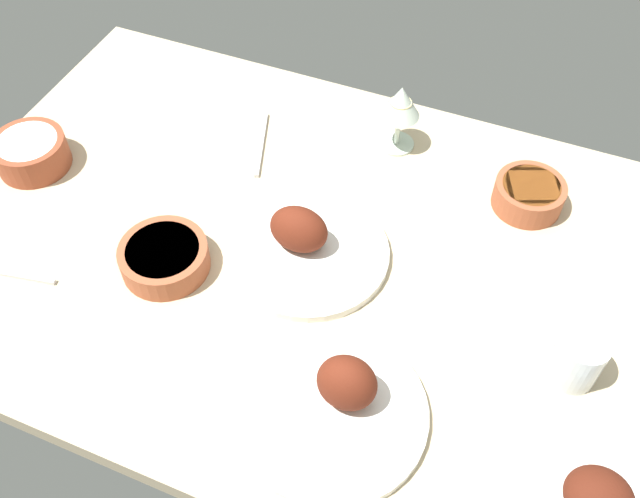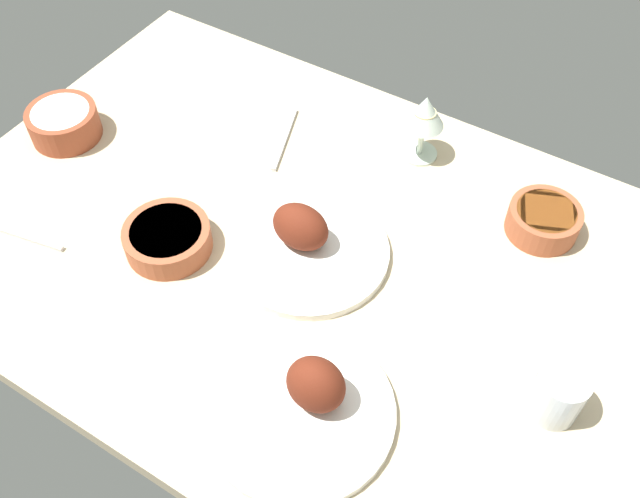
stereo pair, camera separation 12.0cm
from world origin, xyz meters
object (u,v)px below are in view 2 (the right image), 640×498
(bowl_cream, at_px, (63,123))
(water_tumbler, at_px, (558,394))
(plate_center_main, at_px, (306,244))
(wine_glass, at_px, (425,115))
(bowl_pasta, at_px, (167,238))
(plate_far_side, at_px, (305,404))
(fork_loose, at_px, (285,139))
(spoon_loose, at_px, (19,235))
(bowl_soup, at_px, (544,220))

(bowl_cream, height_order, water_tumbler, water_tumbler)
(water_tumbler, bearing_deg, plate_center_main, 172.52)
(wine_glass, xyz_separation_m, water_tumbler, (0.41, -0.38, -0.05))
(bowl_pasta, distance_m, wine_glass, 0.52)
(plate_far_side, bearing_deg, bowl_pasta, 159.27)
(plate_center_main, height_order, bowl_pasta, plate_center_main)
(water_tumbler, distance_m, fork_loose, 0.71)
(spoon_loose, bearing_deg, water_tumbler, 0.16)
(wine_glass, bearing_deg, plate_center_main, -99.93)
(water_tumbler, relative_size, fork_loose, 0.51)
(plate_center_main, distance_m, bowl_cream, 0.57)
(bowl_soup, height_order, water_tumbler, water_tumbler)
(plate_far_side, height_order, spoon_loose, plate_far_side)
(bowl_pasta, height_order, wine_glass, wine_glass)
(bowl_pasta, bearing_deg, water_tumbler, 4.60)
(plate_far_side, bearing_deg, plate_center_main, 121.84)
(wine_glass, bearing_deg, water_tumbler, -43.29)
(plate_center_main, relative_size, bowl_soup, 2.18)
(plate_center_main, distance_m, bowl_soup, 0.42)
(bowl_soup, xyz_separation_m, spoon_loose, (-0.78, -0.49, -0.02))
(wine_glass, distance_m, spoon_loose, 0.76)
(wine_glass, xyz_separation_m, fork_loose, (-0.25, -0.10, -0.10))
(bowl_cream, relative_size, spoon_loose, 0.76)
(plate_far_side, relative_size, wine_glass, 2.01)
(water_tumbler, bearing_deg, wine_glass, 136.71)
(wine_glass, bearing_deg, bowl_pasta, -121.27)
(bowl_cream, bearing_deg, fork_loose, 29.73)
(bowl_cream, relative_size, fork_loose, 0.76)
(spoon_loose, bearing_deg, bowl_cream, 105.30)
(water_tumbler, bearing_deg, bowl_pasta, -175.40)
(plate_far_side, relative_size, bowl_soup, 2.22)
(plate_far_side, bearing_deg, wine_glass, 99.95)
(plate_center_main, xyz_separation_m, bowl_pasta, (-0.21, -0.11, 0.00))
(plate_center_main, bearing_deg, water_tumbler, -7.48)
(fork_loose, bearing_deg, water_tumbler, 47.42)
(bowl_pasta, distance_m, water_tumbler, 0.67)
(bowl_soup, xyz_separation_m, bowl_cream, (-0.89, -0.26, 0.00))
(plate_center_main, distance_m, water_tumbler, 0.47)
(plate_far_side, distance_m, bowl_pasta, 0.39)
(bowl_soup, relative_size, wine_glass, 0.90)
(plate_center_main, relative_size, water_tumbler, 3.04)
(bowl_cream, xyz_separation_m, water_tumbler, (1.03, -0.06, 0.01))
(bowl_cream, bearing_deg, bowl_pasta, -18.23)
(bowl_soup, bearing_deg, wine_glass, 167.14)
(bowl_pasta, height_order, spoon_loose, bowl_pasta)
(plate_center_main, height_order, water_tumbler, plate_center_main)
(wine_glass, xyz_separation_m, spoon_loose, (-0.51, -0.56, -0.10))
(bowl_pasta, height_order, water_tumbler, water_tumbler)
(plate_far_side, relative_size, spoon_loose, 1.55)
(bowl_soup, relative_size, bowl_cream, 0.92)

